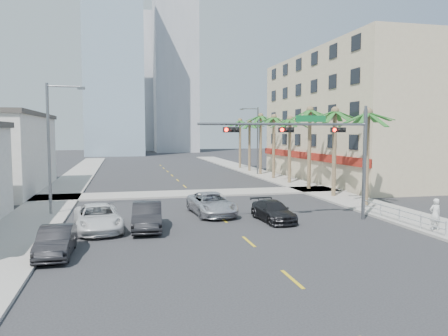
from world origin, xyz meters
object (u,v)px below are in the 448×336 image
at_px(car_parked_mid, 56,241).
at_px(pedestrian, 435,214).
at_px(car_lane_center, 212,204).
at_px(traffic_signal_mast, 319,142).
at_px(car_parked_far, 98,218).
at_px(car_lane_left, 147,216).
at_px(car_lane_right, 273,211).

height_order(car_parked_mid, pedestrian, pedestrian).
xyz_separation_m(car_lane_center, pedestrian, (11.25, -8.24, 0.29)).
distance_m(traffic_signal_mast, pedestrian, 7.82).
relative_size(car_parked_mid, car_lane_center, 0.76).
relative_size(car_parked_far, car_lane_center, 0.98).
relative_size(traffic_signal_mast, car_parked_mid, 2.66).
relative_size(traffic_signal_mast, car_parked_far, 2.05).
bearing_deg(car_parked_mid, car_lane_left, 46.68).
bearing_deg(car_lane_center, car_parked_far, -160.11).
relative_size(car_lane_center, pedestrian, 3.03).
height_order(traffic_signal_mast, pedestrian, traffic_signal_mast).
bearing_deg(car_parked_mid, car_lane_center, 43.13).
xyz_separation_m(traffic_signal_mast, car_lane_left, (-10.78, 0.12, -4.28)).
bearing_deg(car_parked_far, pedestrian, -22.32).
xyz_separation_m(traffic_signal_mast, car_parked_mid, (-15.18, -4.47, -4.37)).
xyz_separation_m(car_parked_far, car_lane_center, (7.40, 3.32, 0.01)).
relative_size(traffic_signal_mast, pedestrian, 6.09).
bearing_deg(car_lane_right, car_lane_center, 134.56).
bearing_deg(car_lane_right, traffic_signal_mast, -20.65).
height_order(car_parked_far, car_lane_center, car_lane_center).
distance_m(car_lane_right, pedestrian, 9.42).
distance_m(traffic_signal_mast, car_parked_mid, 16.42).
distance_m(car_parked_mid, pedestrian, 20.26).
bearing_deg(traffic_signal_mast, car_parked_mid, -163.61).
relative_size(car_lane_center, car_lane_right, 1.24).
xyz_separation_m(traffic_signal_mast, car_lane_right, (-2.75, 0.81, -4.42)).
bearing_deg(car_lane_left, pedestrian, -12.15).
relative_size(car_lane_left, pedestrian, 2.61).
xyz_separation_m(traffic_signal_mast, car_parked_far, (-13.58, 0.50, -4.31)).
height_order(car_lane_center, pedestrian, pedestrian).
bearing_deg(car_lane_left, traffic_signal_mast, 3.18).
height_order(traffic_signal_mast, car_lane_right, traffic_signal_mast).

